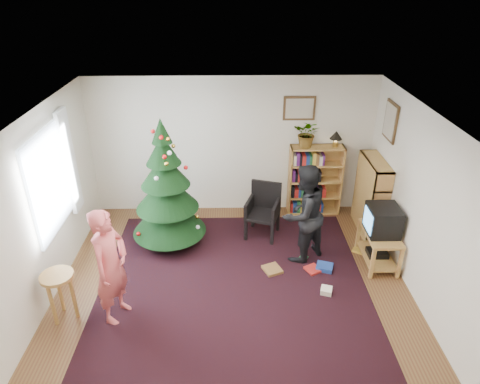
{
  "coord_description": "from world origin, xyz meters",
  "views": [
    {
      "loc": [
        -0.0,
        -4.61,
        4.05
      ],
      "look_at": [
        0.11,
        1.04,
        1.1
      ],
      "focal_mm": 32.0,
      "sensor_mm": 36.0,
      "label": 1
    }
  ],
  "objects_px": {
    "armchair": "(262,207)",
    "table_lamp": "(336,136)",
    "christmas_tree": "(167,195)",
    "crt_tv": "(383,220)",
    "person_by_chair": "(303,214)",
    "person_standing": "(111,267)",
    "picture_right": "(391,121)",
    "stool": "(59,285)",
    "bookshelf_back": "(315,179)",
    "bookshelf_right": "(371,195)",
    "picture_back": "(299,108)",
    "potted_plant": "(307,134)",
    "tv_stand": "(379,245)"
  },
  "relations": [
    {
      "from": "armchair",
      "to": "person_by_chair",
      "type": "distance_m",
      "value": 0.96
    },
    {
      "from": "bookshelf_right",
      "to": "armchair",
      "type": "distance_m",
      "value": 1.85
    },
    {
      "from": "crt_tv",
      "to": "armchair",
      "type": "distance_m",
      "value": 1.95
    },
    {
      "from": "person_standing",
      "to": "potted_plant",
      "type": "relative_size",
      "value": 3.25
    },
    {
      "from": "picture_right",
      "to": "bookshelf_back",
      "type": "distance_m",
      "value": 1.72
    },
    {
      "from": "crt_tv",
      "to": "armchair",
      "type": "height_order",
      "value": "crt_tv"
    },
    {
      "from": "christmas_tree",
      "to": "crt_tv",
      "type": "relative_size",
      "value": 4.42
    },
    {
      "from": "stool",
      "to": "potted_plant",
      "type": "bearing_deg",
      "value": 37.48
    },
    {
      "from": "crt_tv",
      "to": "picture_back",
      "type": "bearing_deg",
      "value": 121.69
    },
    {
      "from": "armchair",
      "to": "table_lamp",
      "type": "xyz_separation_m",
      "value": [
        1.3,
        0.72,
        1.0
      ]
    },
    {
      "from": "person_by_chair",
      "to": "picture_back",
      "type": "bearing_deg",
      "value": -129.14
    },
    {
      "from": "picture_right",
      "to": "armchair",
      "type": "xyz_separation_m",
      "value": [
        -1.98,
        -0.13,
        -1.45
      ]
    },
    {
      "from": "picture_back",
      "to": "tv_stand",
      "type": "distance_m",
      "value": 2.61
    },
    {
      "from": "christmas_tree",
      "to": "stool",
      "type": "bearing_deg",
      "value": -124.36
    },
    {
      "from": "christmas_tree",
      "to": "crt_tv",
      "type": "height_order",
      "value": "christmas_tree"
    },
    {
      "from": "picture_right",
      "to": "tv_stand",
      "type": "distance_m",
      "value": 1.93
    },
    {
      "from": "picture_back",
      "to": "potted_plant",
      "type": "bearing_deg",
      "value": -42.54
    },
    {
      "from": "christmas_tree",
      "to": "stool",
      "type": "xyz_separation_m",
      "value": [
        -1.16,
        -1.7,
        -0.36
      ]
    },
    {
      "from": "bookshelf_back",
      "to": "crt_tv",
      "type": "bearing_deg",
      "value": -65.69
    },
    {
      "from": "armchair",
      "to": "table_lamp",
      "type": "distance_m",
      "value": 1.79
    },
    {
      "from": "person_by_chair",
      "to": "potted_plant",
      "type": "relative_size",
      "value": 3.24
    },
    {
      "from": "christmas_tree",
      "to": "tv_stand",
      "type": "bearing_deg",
      "value": -10.63
    },
    {
      "from": "bookshelf_back",
      "to": "person_standing",
      "type": "bearing_deg",
      "value": -138.42
    },
    {
      "from": "picture_right",
      "to": "armchair",
      "type": "relative_size",
      "value": 0.65
    },
    {
      "from": "picture_right",
      "to": "person_by_chair",
      "type": "relative_size",
      "value": 0.38
    },
    {
      "from": "bookshelf_right",
      "to": "tv_stand",
      "type": "bearing_deg",
      "value": 172.94
    },
    {
      "from": "christmas_tree",
      "to": "bookshelf_back",
      "type": "distance_m",
      "value": 2.73
    },
    {
      "from": "bookshelf_right",
      "to": "potted_plant",
      "type": "relative_size",
      "value": 2.66
    },
    {
      "from": "bookshelf_right",
      "to": "table_lamp",
      "type": "xyz_separation_m",
      "value": [
        -0.54,
        0.63,
        0.83
      ]
    },
    {
      "from": "armchair",
      "to": "stool",
      "type": "height_order",
      "value": "armchair"
    },
    {
      "from": "crt_tv",
      "to": "bookshelf_right",
      "type": "bearing_deg",
      "value": 82.77
    },
    {
      "from": "armchair",
      "to": "person_standing",
      "type": "xyz_separation_m",
      "value": [
        -2.01,
        -1.95,
        0.3
      ]
    },
    {
      "from": "christmas_tree",
      "to": "crt_tv",
      "type": "distance_m",
      "value": 3.31
    },
    {
      "from": "tv_stand",
      "to": "bookshelf_right",
      "type": "bearing_deg",
      "value": 82.94
    },
    {
      "from": "christmas_tree",
      "to": "armchair",
      "type": "relative_size",
      "value": 2.32
    },
    {
      "from": "person_by_chair",
      "to": "table_lamp",
      "type": "bearing_deg",
      "value": -152.91
    },
    {
      "from": "stool",
      "to": "potted_plant",
      "type": "relative_size",
      "value": 1.41
    },
    {
      "from": "picture_right",
      "to": "person_standing",
      "type": "height_order",
      "value": "picture_right"
    },
    {
      "from": "stool",
      "to": "armchair",
      "type": "bearing_deg",
      "value": 36.08
    },
    {
      "from": "christmas_tree",
      "to": "bookshelf_right",
      "type": "height_order",
      "value": "christmas_tree"
    },
    {
      "from": "bookshelf_back",
      "to": "bookshelf_right",
      "type": "xyz_separation_m",
      "value": [
        0.84,
        -0.63,
        0.0
      ]
    },
    {
      "from": "picture_right",
      "to": "stool",
      "type": "relative_size",
      "value": 0.87
    },
    {
      "from": "bookshelf_back",
      "to": "potted_plant",
      "type": "xyz_separation_m",
      "value": [
        -0.2,
        0.0,
        0.88
      ]
    },
    {
      "from": "bookshelf_right",
      "to": "person_by_chair",
      "type": "distance_m",
      "value": 1.53
    },
    {
      "from": "picture_back",
      "to": "christmas_tree",
      "type": "bearing_deg",
      "value": -152.95
    },
    {
      "from": "crt_tv",
      "to": "person_standing",
      "type": "xyz_separation_m",
      "value": [
        -3.73,
        -1.08,
        0.03
      ]
    },
    {
      "from": "stool",
      "to": "bookshelf_right",
      "type": "bearing_deg",
      "value": 24.37
    },
    {
      "from": "armchair",
      "to": "person_standing",
      "type": "relative_size",
      "value": 0.59
    },
    {
      "from": "crt_tv",
      "to": "person_by_chair",
      "type": "height_order",
      "value": "person_by_chair"
    },
    {
      "from": "picture_back",
      "to": "stool",
      "type": "xyz_separation_m",
      "value": [
        -3.35,
        -2.82,
        -1.42
      ]
    }
  ]
}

